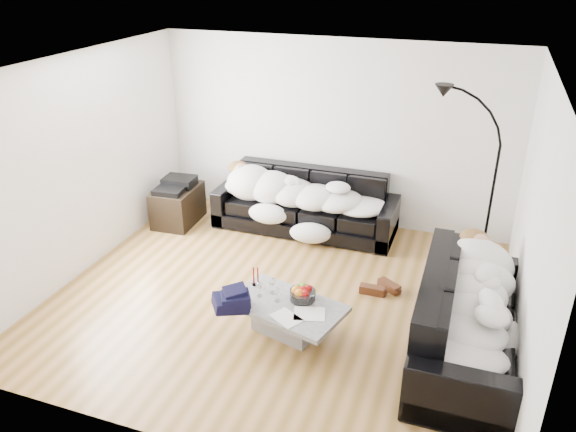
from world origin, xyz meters
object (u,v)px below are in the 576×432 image
(sleeper_right, at_px, (473,299))
(stereo, at_px, (176,184))
(wine_glass_b, at_px, (260,289))
(floor_lamp, at_px, (492,197))
(shoes, at_px, (380,288))
(av_cabinet, at_px, (178,205))
(coffee_table, at_px, (286,318))
(candle_right, at_px, (258,277))
(wine_glass_c, at_px, (277,295))
(wine_glass_a, at_px, (272,286))
(fruit_bowl, at_px, (303,292))
(candle_left, at_px, (254,277))
(sleeper_back, at_px, (304,189))
(sofa_right, at_px, (470,317))
(sofa_back, at_px, (305,202))

(sleeper_right, relative_size, stereo, 4.29)
(wine_glass_b, xyz_separation_m, floor_lamp, (2.17, 1.93, 0.57))
(floor_lamp, bearing_deg, shoes, -152.76)
(av_cabinet, bearing_deg, coffee_table, -42.21)
(sleeper_right, distance_m, candle_right, 2.19)
(wine_glass_b, distance_m, wine_glass_c, 0.21)
(wine_glass_a, height_order, wine_glass_b, wine_glass_a)
(coffee_table, height_order, fruit_bowl, fruit_bowl)
(candle_left, height_order, floor_lamp, floor_lamp)
(wine_glass_a, distance_m, wine_glass_c, 0.17)
(wine_glass_a, bearing_deg, stereo, 140.25)
(coffee_table, xyz_separation_m, shoes, (0.78, 1.07, -0.11))
(stereo, bearing_deg, sleeper_right, -27.32)
(shoes, bearing_deg, sleeper_back, 148.47)
(wine_glass_b, distance_m, av_cabinet, 2.80)
(candle_left, xyz_separation_m, candle_right, (0.05, 0.01, 0.00))
(sofa_right, xyz_separation_m, floor_lamp, (0.08, 1.74, 0.55))
(coffee_table, relative_size, wine_glass_a, 6.58)
(wine_glass_b, bearing_deg, wine_glass_a, 44.69)
(candle_left, xyz_separation_m, av_cabinet, (-1.92, 1.72, -0.18))
(coffee_table, relative_size, av_cabinet, 1.50)
(wine_glass_a, bearing_deg, floor_lamp, 41.52)
(coffee_table, bearing_deg, floor_lamp, 46.73)
(fruit_bowl, bearing_deg, sofa_right, 3.31)
(wine_glass_a, relative_size, stereo, 0.40)
(wine_glass_a, xyz_separation_m, av_cabinet, (-2.16, 1.79, -0.16))
(candle_left, xyz_separation_m, floor_lamp, (2.30, 1.75, 0.55))
(wine_glass_c, relative_size, floor_lamp, 0.08)
(sleeper_right, xyz_separation_m, wine_glass_b, (-2.09, -0.19, -0.23))
(fruit_bowl, xyz_separation_m, wine_glass_c, (-0.23, -0.12, -0.01))
(sofa_right, xyz_separation_m, coffee_table, (-1.78, -0.23, -0.28))
(sleeper_right, bearing_deg, wine_glass_b, 95.16)
(wine_glass_a, bearing_deg, sofa_back, 99.00)
(fruit_bowl, xyz_separation_m, wine_glass_b, (-0.44, -0.09, 0.00))
(wine_glass_c, xyz_separation_m, candle_left, (-0.34, 0.20, 0.03))
(sofa_right, distance_m, candle_left, 2.23)
(floor_lamp, bearing_deg, coffee_table, -146.09)
(sleeper_right, bearing_deg, wine_glass_c, 96.57)
(sofa_back, height_order, sleeper_right, sleeper_right)
(sleeper_back, relative_size, shoes, 4.38)
(fruit_bowl, distance_m, av_cabinet, 3.08)
(fruit_bowl, relative_size, candle_right, 1.25)
(coffee_table, distance_m, fruit_bowl, 0.32)
(sleeper_right, relative_size, av_cabinet, 2.43)
(candle_left, bearing_deg, sofa_back, 92.86)
(sleeper_right, xyz_separation_m, candle_left, (-2.23, -0.02, -0.20))
(av_cabinet, bearing_deg, candle_left, -44.80)
(sleeper_right, xyz_separation_m, fruit_bowl, (-1.65, -0.10, -0.23))
(fruit_bowl, bearing_deg, av_cabinet, 144.15)
(sofa_right, relative_size, shoes, 4.50)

